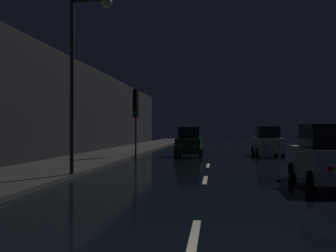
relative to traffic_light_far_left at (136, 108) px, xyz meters
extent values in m
cube|color=black|center=(5.01, 3.81, -3.36)|extent=(27.00, 84.00, 0.02)
cube|color=#33302D|center=(-2.30, 3.81, -3.28)|extent=(4.40, 84.00, 0.15)
cube|color=black|center=(-4.90, 0.31, 0.12)|extent=(0.80, 63.00, 6.95)
cube|color=beige|center=(5.01, -17.69, -3.35)|extent=(0.16, 2.20, 0.01)
cube|color=beige|center=(5.01, -10.48, -3.35)|extent=(0.16, 2.20, 0.01)
cube|color=beige|center=(5.01, -4.98, -3.35)|extent=(0.16, 2.20, 0.01)
cylinder|color=#38383A|center=(0.00, 0.02, -1.98)|extent=(0.12, 0.12, 2.74)
cube|color=black|center=(0.00, 0.02, 0.34)|extent=(0.37, 0.40, 1.90)
sphere|color=black|center=(-0.04, -0.15, 0.97)|extent=(0.22, 0.22, 0.22)
sphere|color=black|center=(-0.04, -0.15, 0.34)|extent=(0.22, 0.22, 0.22)
sphere|color=#19D84C|center=(-0.04, -0.15, -0.29)|extent=(0.22, 0.22, 0.22)
cylinder|color=#2D2D30|center=(-0.20, -10.57, 0.15)|extent=(0.16, 0.16, 7.00)
cylinder|color=#2D2D30|center=(0.50, -10.57, 3.60)|extent=(1.40, 0.10, 0.10)
sphere|color=beige|center=(1.20, -10.57, 3.50)|extent=(0.44, 0.44, 0.44)
cube|color=#0F3819|center=(3.52, 2.20, -2.61)|extent=(1.74, 4.05, 1.06)
cube|color=black|center=(3.52, 2.35, -1.67)|extent=(1.48, 2.02, 0.81)
cylinder|color=black|center=(4.37, 0.79, -3.04)|extent=(0.21, 0.62, 0.62)
cylinder|color=black|center=(2.67, 0.79, -3.04)|extent=(0.21, 0.62, 0.62)
cylinder|color=black|center=(4.37, 3.62, -3.04)|extent=(0.21, 0.62, 0.62)
cylinder|color=black|center=(2.67, 3.62, -3.04)|extent=(0.21, 0.62, 0.62)
sphere|color=white|center=(4.00, 0.22, -2.61)|extent=(0.17, 0.17, 0.17)
sphere|color=white|center=(3.05, 0.22, -2.61)|extent=(0.17, 0.17, 0.17)
sphere|color=red|center=(4.00, 4.19, -2.61)|extent=(0.17, 0.17, 0.17)
sphere|color=red|center=(3.05, 4.19, -2.61)|extent=(0.17, 0.17, 0.17)
cube|color=silver|center=(9.21, 3.33, -2.59)|extent=(1.77, 4.12, 1.08)
cube|color=black|center=(9.21, 3.18, -1.64)|extent=(1.50, 2.06, 0.82)
cylinder|color=black|center=(8.34, 4.77, -3.04)|extent=(0.22, 0.63, 0.63)
cylinder|color=black|center=(10.07, 4.77, -3.04)|extent=(0.22, 0.63, 0.63)
cylinder|color=black|center=(8.34, 1.89, -3.04)|extent=(0.22, 0.63, 0.63)
cylinder|color=black|center=(10.07, 1.89, -3.04)|extent=(0.22, 0.63, 0.63)
sphere|color=slate|center=(8.72, 5.35, -2.59)|extent=(0.18, 0.18, 0.18)
sphere|color=slate|center=(9.69, 5.35, -2.59)|extent=(0.18, 0.18, 0.18)
sphere|color=red|center=(8.72, 1.31, -2.59)|extent=(0.18, 0.18, 0.18)
sphere|color=red|center=(9.69, 1.31, -2.59)|extent=(0.18, 0.18, 0.18)
cube|color=#A5A8AD|center=(9.21, -10.95, -2.61)|extent=(1.73, 4.04, 1.06)
cube|color=black|center=(9.21, -11.10, -1.67)|extent=(1.47, 2.02, 0.81)
cylinder|color=black|center=(8.36, -9.54, -3.04)|extent=(0.21, 0.62, 0.62)
cylinder|color=black|center=(8.36, -12.37, -3.04)|extent=(0.21, 0.62, 0.62)
sphere|color=slate|center=(8.73, -8.97, -2.61)|extent=(0.17, 0.17, 0.17)
sphere|color=slate|center=(9.68, -8.97, -2.61)|extent=(0.17, 0.17, 0.17)
sphere|color=red|center=(8.73, -12.93, -2.61)|extent=(0.17, 0.17, 0.17)
camera|label=1|loc=(5.38, -24.12, -1.46)|focal=38.65mm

